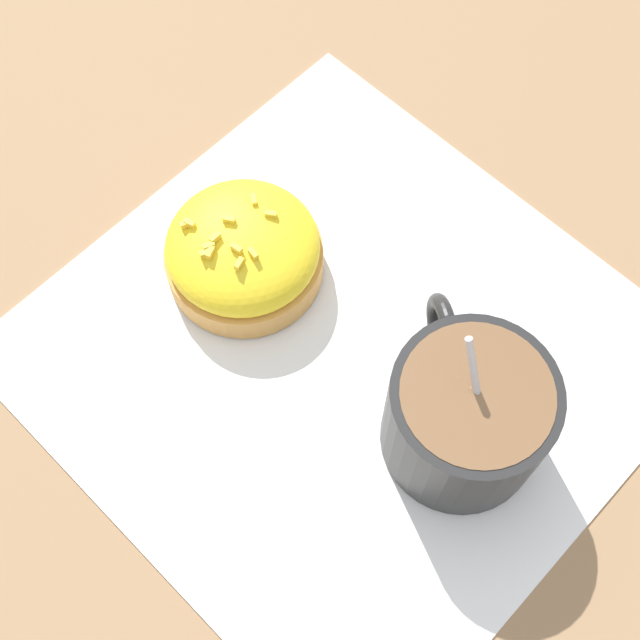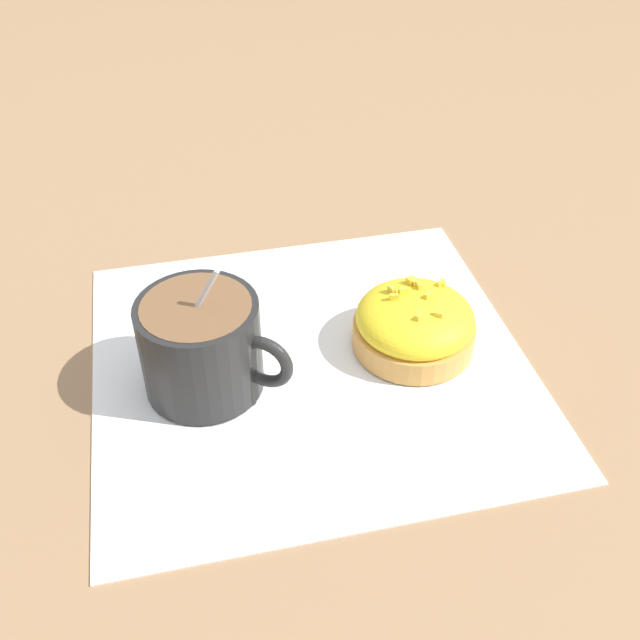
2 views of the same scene
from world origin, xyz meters
The scene contains 4 objects.
ground_plane centered at (0.00, 0.00, 0.00)m, with size 3.00×3.00×0.00m, color #93704C.
paper_napkin centered at (0.00, 0.00, 0.00)m, with size 0.34×0.32×0.00m.
coffee_cup centered at (0.08, 0.01, 0.04)m, with size 0.11×0.09×0.11m.
frosted_pastry centered at (-0.08, 0.00, 0.02)m, with size 0.10×0.10×0.05m.
Camera 1 is at (0.13, -0.16, 0.50)m, focal length 50.00 mm.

